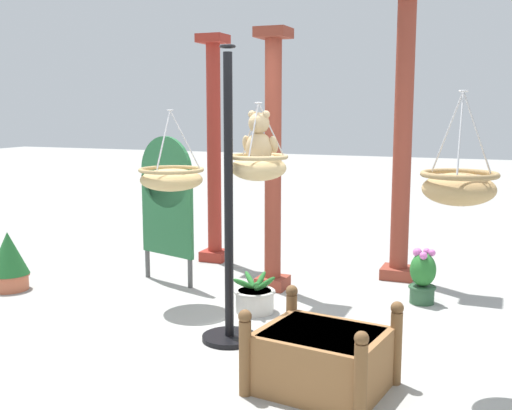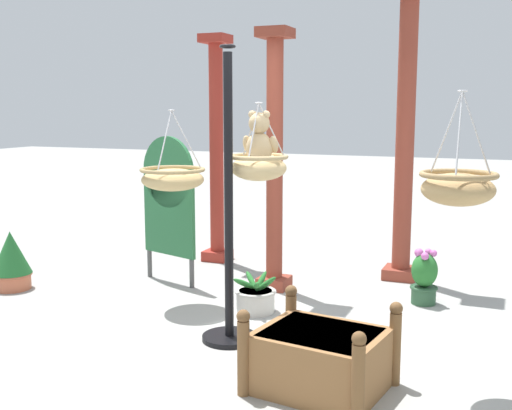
% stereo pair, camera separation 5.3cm
% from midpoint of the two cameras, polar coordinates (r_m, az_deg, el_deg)
% --- Properties ---
extents(ground_plane, '(40.00, 40.00, 0.00)m').
position_cam_midpoint_polar(ground_plane, '(5.13, -0.45, -12.34)').
color(ground_plane, '#9E9E99').
extents(display_pole_central, '(0.44, 0.44, 2.31)m').
position_cam_midpoint_polar(display_pole_central, '(5.02, -2.74, -4.44)').
color(display_pole_central, black).
rests_on(display_pole_central, ground).
extents(hanging_basket_with_teddy, '(0.47, 0.47, 0.62)m').
position_cam_midpoint_polar(hanging_basket_with_teddy, '(5.08, -0.08, 3.52)').
color(hanging_basket_with_teddy, tan).
extents(teddy_bear, '(0.30, 0.27, 0.43)m').
position_cam_midpoint_polar(teddy_bear, '(5.08, 0.01, 5.68)').
color(teddy_bear, tan).
extents(hanging_basket_left_high, '(0.61, 0.61, 0.75)m').
position_cam_midpoint_polar(hanging_basket_left_high, '(5.96, -7.83, 2.40)').
color(hanging_basket_left_high, tan).
extents(hanging_basket_right_low, '(0.49, 0.49, 0.72)m').
position_cam_midpoint_polar(hanging_basket_right_low, '(4.22, 17.36, 1.59)').
color(hanging_basket_right_low, tan).
extents(greenhouse_pillar_left, '(0.32, 0.32, 2.62)m').
position_cam_midpoint_polar(greenhouse_pillar_left, '(6.40, 1.29, 3.47)').
color(greenhouse_pillar_left, brown).
rests_on(greenhouse_pillar_left, ground).
extents(greenhouse_pillar_right, '(0.32, 0.32, 2.69)m').
position_cam_midpoint_polar(greenhouse_pillar_right, '(7.63, -3.98, 4.56)').
color(greenhouse_pillar_right, '#9E2D23').
rests_on(greenhouse_pillar_right, ground).
extents(greenhouse_pillar_far_back, '(0.37, 0.37, 3.09)m').
position_cam_midpoint_polar(greenhouse_pillar_far_back, '(6.95, 12.78, 5.63)').
color(greenhouse_pillar_far_back, brown).
rests_on(greenhouse_pillar_far_back, ground).
extents(wooden_planter_box, '(0.96, 0.85, 0.57)m').
position_cam_midpoint_polar(wooden_planter_box, '(4.32, 5.56, -13.40)').
color(wooden_planter_box, olive).
rests_on(wooden_planter_box, ground).
extents(potted_plant_fern_front, '(0.40, 0.40, 0.60)m').
position_cam_midpoint_polar(potted_plant_fern_front, '(6.98, -21.46, -4.69)').
color(potted_plant_fern_front, '#BC6042').
rests_on(potted_plant_fern_front, ground).
extents(potted_plant_flowering_red, '(0.39, 0.42, 0.36)m').
position_cam_midpoint_polar(potted_plant_flowering_red, '(5.85, -0.38, -8.29)').
color(potted_plant_flowering_red, beige).
rests_on(potted_plant_flowering_red, ground).
extents(potted_plant_tall_leafy, '(0.26, 0.26, 0.53)m').
position_cam_midpoint_polar(potted_plant_tall_leafy, '(6.27, 14.45, -6.29)').
color(potted_plant_tall_leafy, '#2D5638').
rests_on(potted_plant_tall_leafy, ground).
extents(display_sign_board, '(0.72, 0.27, 1.55)m').
position_cam_midpoint_polar(display_sign_board, '(6.73, -8.22, 0.65)').
color(display_sign_board, '#286B3D').
rests_on(display_sign_board, ground).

